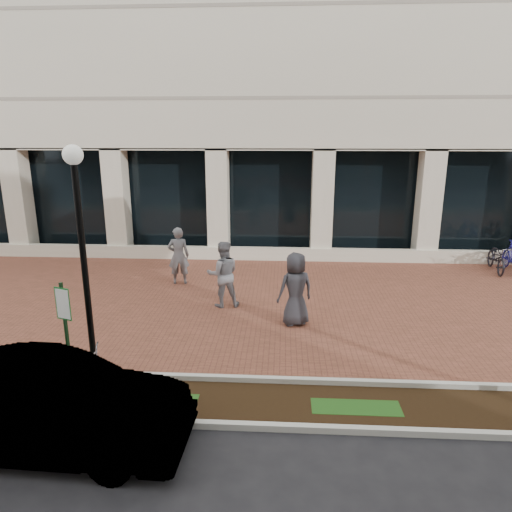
# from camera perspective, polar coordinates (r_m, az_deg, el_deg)

# --- Properties ---
(ground) EXTENTS (120.00, 120.00, 0.00)m
(ground) POSITION_cam_1_polar(r_m,az_deg,el_deg) (13.49, 1.03, -5.68)
(ground) COLOR black
(ground) RESTS_ON ground
(brick_plaza) EXTENTS (40.00, 9.00, 0.01)m
(brick_plaza) POSITION_cam_1_polar(r_m,az_deg,el_deg) (13.49, 1.03, -5.66)
(brick_plaza) COLOR brown
(brick_plaza) RESTS_ON ground
(planting_strip) EXTENTS (40.00, 1.50, 0.01)m
(planting_strip) POSITION_cam_1_polar(r_m,az_deg,el_deg) (8.79, -0.49, -17.94)
(planting_strip) COLOR black
(planting_strip) RESTS_ON ground
(curb_plaza_side) EXTENTS (40.00, 0.12, 0.12)m
(curb_plaza_side) POSITION_cam_1_polar(r_m,az_deg,el_deg) (9.40, -0.17, -15.16)
(curb_plaza_side) COLOR #BBBBB0
(curb_plaza_side) RESTS_ON ground
(curb_street_side) EXTENTS (40.00, 0.12, 0.12)m
(curb_street_side) POSITION_cam_1_polar(r_m,az_deg,el_deg) (8.15, -0.87, -20.49)
(curb_street_side) COLOR #BBBBB0
(curb_street_side) RESTS_ON ground
(near_office_building) EXTENTS (40.00, 12.12, 16.00)m
(near_office_building) POSITION_cam_1_polar(r_m,az_deg,el_deg) (23.66, 2.37, 28.01)
(near_office_building) COLOR beige
(near_office_building) RESTS_ON ground
(parking_sign) EXTENTS (0.34, 0.07, 2.21)m
(parking_sign) POSITION_cam_1_polar(r_m,az_deg,el_deg) (9.16, -22.77, -7.77)
(parking_sign) COLOR #13341A
(parking_sign) RESTS_ON ground
(lamppost) EXTENTS (0.36, 0.36, 4.61)m
(lamppost) POSITION_cam_1_polar(r_m,az_deg,el_deg) (9.09, -20.79, 0.08)
(lamppost) COLOR black
(lamppost) RESTS_ON ground
(locked_bicycle) EXTENTS (1.84, 1.00, 0.92)m
(locked_bicycle) POSITION_cam_1_polar(r_m,az_deg,el_deg) (9.48, -22.07, -13.33)
(locked_bicycle) COLOR #B8B7BC
(locked_bicycle) RESTS_ON ground
(pedestrian_left) EXTENTS (0.75, 0.56, 1.89)m
(pedestrian_left) POSITION_cam_1_polar(r_m,az_deg,el_deg) (14.97, -9.66, 0.02)
(pedestrian_left) COLOR slate
(pedestrian_left) RESTS_ON ground
(pedestrian_mid) EXTENTS (1.06, 0.90, 1.90)m
(pedestrian_mid) POSITION_cam_1_polar(r_m,az_deg,el_deg) (12.88, -4.14, -2.28)
(pedestrian_mid) COLOR slate
(pedestrian_mid) RESTS_ON ground
(pedestrian_right) EXTENTS (1.10, 0.92, 1.91)m
(pedestrian_right) POSITION_cam_1_polar(r_m,az_deg,el_deg) (11.66, 4.96, -4.15)
(pedestrian_right) COLOR #2A2A2F
(pedestrian_right) RESTS_ON ground
(sedan_near_curb) EXTENTS (4.41, 1.67, 1.44)m
(sedan_near_curb) POSITION_cam_1_polar(r_m,az_deg,el_deg) (8.07, -24.58, -16.81)
(sedan_near_curb) COLOR silver
(sedan_near_curb) RESTS_ON ground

